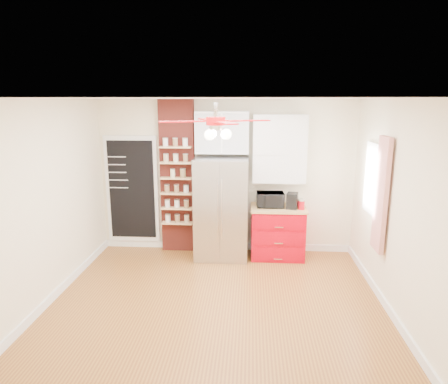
# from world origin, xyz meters

# --- Properties ---
(floor) EXTENTS (4.50, 4.50, 0.00)m
(floor) POSITION_xyz_m (0.00, 0.00, 0.00)
(floor) COLOR #966426
(floor) RESTS_ON ground
(ceiling) EXTENTS (4.50, 4.50, 0.00)m
(ceiling) POSITION_xyz_m (0.00, 0.00, 2.70)
(ceiling) COLOR white
(ceiling) RESTS_ON wall_back
(wall_back) EXTENTS (4.50, 0.02, 2.70)m
(wall_back) POSITION_xyz_m (0.00, 2.00, 1.35)
(wall_back) COLOR beige
(wall_back) RESTS_ON floor
(wall_front) EXTENTS (4.50, 0.02, 2.70)m
(wall_front) POSITION_xyz_m (0.00, -2.00, 1.35)
(wall_front) COLOR beige
(wall_front) RESTS_ON floor
(wall_left) EXTENTS (0.02, 4.00, 2.70)m
(wall_left) POSITION_xyz_m (-2.25, 0.00, 1.35)
(wall_left) COLOR beige
(wall_left) RESTS_ON floor
(wall_right) EXTENTS (0.02, 4.00, 2.70)m
(wall_right) POSITION_xyz_m (2.25, 0.00, 1.35)
(wall_right) COLOR beige
(wall_right) RESTS_ON floor
(chalkboard) EXTENTS (0.95, 0.05, 1.95)m
(chalkboard) POSITION_xyz_m (-1.70, 1.96, 1.10)
(chalkboard) COLOR white
(chalkboard) RESTS_ON wall_back
(brick_pillar) EXTENTS (0.60, 0.16, 2.70)m
(brick_pillar) POSITION_xyz_m (-0.85, 1.92, 1.35)
(brick_pillar) COLOR maroon
(brick_pillar) RESTS_ON floor
(fridge) EXTENTS (0.90, 0.70, 1.75)m
(fridge) POSITION_xyz_m (-0.05, 1.63, 0.88)
(fridge) COLOR #A1A2A6
(fridge) RESTS_ON floor
(upper_glass_cabinet) EXTENTS (0.90, 0.35, 0.70)m
(upper_glass_cabinet) POSITION_xyz_m (-0.05, 1.82, 2.15)
(upper_glass_cabinet) COLOR white
(upper_glass_cabinet) RESTS_ON wall_back
(red_cabinet) EXTENTS (0.94, 0.64, 0.90)m
(red_cabinet) POSITION_xyz_m (0.92, 1.68, 0.45)
(red_cabinet) COLOR #B80012
(red_cabinet) RESTS_ON floor
(upper_shelf_unit) EXTENTS (0.90, 0.30, 1.15)m
(upper_shelf_unit) POSITION_xyz_m (0.92, 1.85, 1.88)
(upper_shelf_unit) COLOR white
(upper_shelf_unit) RESTS_ON wall_back
(window) EXTENTS (0.04, 0.75, 1.05)m
(window) POSITION_xyz_m (2.23, 0.90, 1.55)
(window) COLOR white
(window) RESTS_ON wall_right
(curtain) EXTENTS (0.06, 0.40, 1.55)m
(curtain) POSITION_xyz_m (2.18, 0.35, 1.45)
(curtain) COLOR red
(curtain) RESTS_ON wall_right
(ceiling_fan) EXTENTS (1.40, 1.40, 0.44)m
(ceiling_fan) POSITION_xyz_m (0.00, 0.00, 2.42)
(ceiling_fan) COLOR silver
(ceiling_fan) RESTS_ON ceiling
(toaster_oven) EXTENTS (0.47, 0.33, 0.25)m
(toaster_oven) POSITION_xyz_m (0.78, 1.68, 1.03)
(toaster_oven) COLOR black
(toaster_oven) RESTS_ON red_cabinet
(coffee_maker) EXTENTS (0.22, 0.25, 0.26)m
(coffee_maker) POSITION_xyz_m (1.14, 1.60, 1.03)
(coffee_maker) COLOR black
(coffee_maker) RESTS_ON red_cabinet
(canister_left) EXTENTS (0.14, 0.14, 0.15)m
(canister_left) POSITION_xyz_m (1.29, 1.55, 0.97)
(canister_left) COLOR red
(canister_left) RESTS_ON red_cabinet
(canister_right) EXTENTS (0.13, 0.13, 0.13)m
(canister_right) POSITION_xyz_m (1.29, 1.73, 0.96)
(canister_right) COLOR #A20910
(canister_right) RESTS_ON red_cabinet
(pantry_jar_oats) EXTENTS (0.11, 0.11, 0.14)m
(pantry_jar_oats) POSITION_xyz_m (-0.90, 1.75, 1.44)
(pantry_jar_oats) COLOR beige
(pantry_jar_oats) RESTS_ON brick_pillar
(pantry_jar_beans) EXTENTS (0.13, 0.13, 0.15)m
(pantry_jar_beans) POSITION_xyz_m (-0.73, 1.77, 1.45)
(pantry_jar_beans) COLOR olive
(pantry_jar_beans) RESTS_ON brick_pillar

